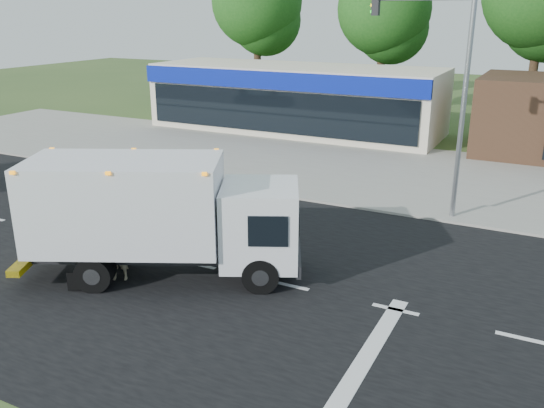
# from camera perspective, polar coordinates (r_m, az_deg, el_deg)

# --- Properties ---
(ground) EXTENTS (120.00, 120.00, 0.00)m
(ground) POSITION_cam_1_polar(r_m,az_deg,el_deg) (16.07, 1.68, -8.11)
(ground) COLOR #385123
(ground) RESTS_ON ground
(road_asphalt) EXTENTS (60.00, 14.00, 0.02)m
(road_asphalt) POSITION_cam_1_polar(r_m,az_deg,el_deg) (16.06, 1.68, -8.09)
(road_asphalt) COLOR black
(road_asphalt) RESTS_ON ground
(sidewalk) EXTENTS (60.00, 2.40, 0.12)m
(sidewalk) POSITION_cam_1_polar(r_m,az_deg,el_deg) (23.19, 10.36, 0.32)
(sidewalk) COLOR gray
(sidewalk) RESTS_ON ground
(parking_apron) EXTENTS (60.00, 9.00, 0.02)m
(parking_apron) POSITION_cam_1_polar(r_m,az_deg,el_deg) (28.60, 13.77, 3.48)
(parking_apron) COLOR gray
(parking_apron) RESTS_ON ground
(lane_markings) EXTENTS (55.20, 7.00, 0.01)m
(lane_markings) POSITION_cam_1_polar(r_m,az_deg,el_deg) (14.49, 4.28, -11.26)
(lane_markings) COLOR silver
(lane_markings) RESTS_ON road_asphalt
(ems_box_truck) EXTENTS (8.02, 5.48, 3.44)m
(ems_box_truck) POSITION_cam_1_polar(r_m,az_deg,el_deg) (16.22, -11.36, -0.62)
(ems_box_truck) COLOR black
(ems_box_truck) RESTS_ON ground
(emergency_worker) EXTENTS (0.75, 0.67, 1.84)m
(emergency_worker) POSITION_cam_1_polar(r_m,az_deg,el_deg) (16.61, -14.99, -4.41)
(emergency_worker) COLOR tan
(emergency_worker) RESTS_ON ground
(retail_strip_mall) EXTENTS (18.00, 6.20, 4.00)m
(retail_strip_mall) POSITION_cam_1_polar(r_m,az_deg,el_deg) (36.59, 2.30, 10.43)
(retail_strip_mall) COLOR beige
(retail_strip_mall) RESTS_ON ground
(traffic_signal_pole) EXTENTS (3.51, 0.25, 8.00)m
(traffic_signal_pole) POSITION_cam_1_polar(r_m,az_deg,el_deg) (21.06, 16.91, 11.58)
(traffic_signal_pole) COLOR gray
(traffic_signal_pole) RESTS_ON ground
(background_trees) EXTENTS (36.77, 7.39, 12.10)m
(background_trees) POSITION_cam_1_polar(r_m,az_deg,el_deg) (41.74, 18.26, 17.98)
(background_trees) COLOR #332114
(background_trees) RESTS_ON ground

